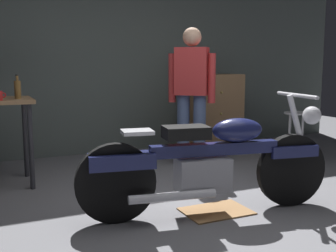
% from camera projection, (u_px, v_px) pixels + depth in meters
% --- Properties ---
extents(ground_plane, '(12.00, 12.00, 0.00)m').
position_uv_depth(ground_plane, '(201.00, 214.00, 3.49)').
color(ground_plane, slate).
extents(back_wall, '(8.00, 0.12, 3.10)m').
position_uv_depth(back_wall, '(104.00, 42.00, 5.78)').
color(back_wall, '#56605B').
rests_on(back_wall, ground_plane).
extents(motorcycle, '(2.17, 0.68, 1.00)m').
position_uv_depth(motorcycle, '(211.00, 161.00, 3.44)').
color(motorcycle, black).
rests_on(motorcycle, ground_plane).
extents(person_standing, '(0.46, 0.41, 1.67)m').
position_uv_depth(person_standing, '(192.00, 91.00, 4.96)').
color(person_standing, '#495B82').
rests_on(person_standing, ground_plane).
extents(shop_stool, '(0.32, 0.32, 0.64)m').
position_uv_depth(shop_stool, '(296.00, 123.00, 5.29)').
color(shop_stool, '#B2B2B7').
rests_on(shop_stool, ground_plane).
extents(wooden_dresser, '(0.80, 0.47, 1.10)m').
position_uv_depth(wooden_dresser, '(213.00, 112.00, 6.09)').
color(wooden_dresser, '#99724C').
rests_on(wooden_dresser, ground_plane).
extents(drip_tray, '(0.56, 0.40, 0.01)m').
position_uv_depth(drip_tray, '(216.00, 211.00, 3.54)').
color(drip_tray, olive).
rests_on(drip_tray, ground_plane).
extents(bottle, '(0.06, 0.06, 0.24)m').
position_uv_depth(bottle, '(18.00, 89.00, 4.18)').
color(bottle, olive).
rests_on(bottle, workbench).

